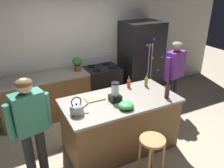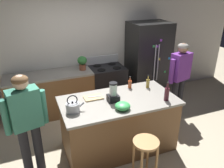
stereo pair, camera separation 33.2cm
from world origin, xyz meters
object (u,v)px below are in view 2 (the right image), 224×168
(kitchen_island, at_px, (119,124))
(refrigerator, at_px, (148,62))
(person_by_sink_right, at_px, (180,74))
(blender_appliance, at_px, (113,93))
(cutting_board, at_px, (93,98))
(bottle_wine, at_px, (167,94))
(potted_plant, at_px, (82,62))
(tea_kettle, at_px, (73,107))
(chef_knife, at_px, (95,97))
(mixing_bowl, at_px, (123,106))
(person_by_island_left, at_px, (26,118))
(bar_stool, at_px, (145,150))
(stove_range, at_px, (107,85))
(bottle_cooking_sauce, at_px, (130,84))
(bottle_vinegar, at_px, (148,83))

(kitchen_island, bearing_deg, refrigerator, 47.29)
(person_by_sink_right, distance_m, blender_appliance, 1.74)
(kitchen_island, xyz_separation_m, blender_appliance, (-0.10, -0.01, 0.60))
(cutting_board, bearing_deg, bottle_wine, -25.08)
(potted_plant, distance_m, bottle_wine, 2.05)
(bottle_wine, bearing_deg, tea_kettle, 172.37)
(person_by_sink_right, xyz_separation_m, chef_knife, (-1.90, -0.31, -0.01))
(mixing_bowl, relative_size, cutting_board, 0.77)
(person_by_island_left, distance_m, bar_stool, 1.68)
(stove_range, bearing_deg, bottle_wine, -79.54)
(person_by_sink_right, relative_size, bar_stool, 2.30)
(potted_plant, height_order, chef_knife, potted_plant)
(bottle_wine, bearing_deg, cutting_board, 154.92)
(person_by_island_left, bearing_deg, kitchen_island, 3.55)
(bottle_cooking_sauce, bearing_deg, refrigerator, 48.44)
(kitchen_island, bearing_deg, bottle_cooking_sauce, 43.66)
(potted_plant, height_order, bottle_cooking_sauce, potted_plant)
(stove_range, xyz_separation_m, mixing_bowl, (-0.42, -1.82, 0.51))
(potted_plant, relative_size, bottle_cooking_sauce, 1.39)
(bottle_cooking_sauce, bearing_deg, bar_stool, -104.61)
(kitchen_island, height_order, cutting_board, cutting_board)
(bottle_wine, bearing_deg, kitchen_island, 156.96)
(bottle_cooking_sauce, xyz_separation_m, mixing_bowl, (-0.42, -0.63, -0.03))
(mixing_bowl, bearing_deg, person_by_island_left, 171.19)
(mixing_bowl, bearing_deg, blender_appliance, 96.76)
(potted_plant, bearing_deg, bottle_cooking_sauce, -65.81)
(potted_plant, distance_m, bottle_vinegar, 1.56)
(person_by_sink_right, bearing_deg, tea_kettle, -165.28)
(refrigerator, xyz_separation_m, mixing_bowl, (-1.45, -1.79, 0.06))
(kitchen_island, bearing_deg, stove_range, 76.80)
(kitchen_island, height_order, potted_plant, potted_plant)
(bar_stool, distance_m, bottle_wine, 0.97)
(bar_stool, relative_size, chef_knife, 3.15)
(cutting_board, bearing_deg, person_by_island_left, -164.50)
(refrigerator, distance_m, bar_stool, 2.70)
(blender_appliance, bearing_deg, stove_range, 73.35)
(mixing_bowl, distance_m, chef_knife, 0.57)
(bar_stool, distance_m, potted_plant, 2.45)
(kitchen_island, height_order, bottle_vinegar, bottle_vinegar)
(blender_appliance, xyz_separation_m, bottle_cooking_sauce, (0.46, 0.35, -0.05))
(bottle_wine, relative_size, tea_kettle, 1.15)
(kitchen_island, xyz_separation_m, stove_range, (0.36, 1.52, 0.01))
(cutting_board, bearing_deg, bar_stool, -67.74)
(tea_kettle, bearing_deg, chef_knife, 35.68)
(refrigerator, xyz_separation_m, tea_kettle, (-2.15, -1.60, 0.08))
(bottle_wine, relative_size, bottle_vinegar, 1.34)
(bar_stool, bearing_deg, refrigerator, 60.16)
(bottle_cooking_sauce, bearing_deg, tea_kettle, -158.57)
(kitchen_island, relative_size, bottle_cooking_sauce, 8.65)
(stove_range, height_order, bar_stool, stove_range)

